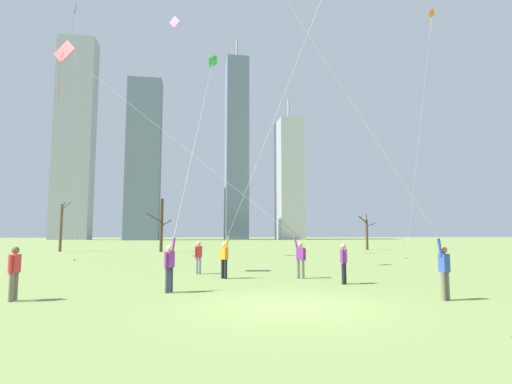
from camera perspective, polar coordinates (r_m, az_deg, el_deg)
The scene contains 18 objects.
ground_plane at distance 11.68m, azimuth 4.79°, elevation -15.78°, with size 400.00×400.00×0.00m, color #7A934C.
kite_flyer_foreground_right_red at distance 18.92m, azimuth -3.58°, elevation -0.69°, with size 12.36×3.85×12.06m.
kite_flyer_midfield_left_teal at distance 12.66m, azimuth 18.97°, elevation 0.49°, with size 12.06×2.30×17.57m.
kite_flyer_far_back_green at distance 15.53m, azimuth -10.95°, elevation -4.56°, with size 2.32×10.15×12.97m.
kite_flyer_midfield_right_pink at distance 16.61m, azimuth -0.29°, elevation 1.53°, with size 6.14×12.40×19.32m.
bystander_watching_nearby at distance 16.81m, azimuth 12.28°, elevation -9.53°, with size 0.36×0.43×1.62m.
bystander_far_off_by_trees at distance 14.34m, azimuth -30.96°, elevation -9.48°, with size 0.25×0.51×1.62m.
bystander_strolling_midfield at distance 20.68m, azimuth -8.14°, elevation -8.90°, with size 0.38×0.40×1.62m.
distant_kite_high_overhead_purple at distance 42.35m, azimuth -11.28°, elevation 20.80°, with size 2.73×1.75×23.07m.
distant_kite_drifting_right_orange at distance 45.81m, azimuth 23.30°, elevation 19.78°, with size 6.63×4.51×24.47m.
distant_kite_low_near_trees_blue at distance 40.55m, azimuth -24.14°, elevation 20.70°, with size 1.86×3.41×22.04m.
bare_tree_leftmost at distance 50.67m, azimuth -25.80°, elevation -4.25°, with size 1.81×3.20×5.54m.
bare_tree_rightmost at distance 52.11m, azimuth 15.33°, elevation -5.46°, with size 2.17×1.62×4.43m.
bare_tree_right_of_center at distance 46.10m, azimuth -13.21°, elevation -4.52°, with size 2.73×1.38×5.88m.
skyline_squat_block at distance 149.00m, azimuth -24.22°, elevation 7.04°, with size 11.99×7.76×68.02m.
skyline_mid_tower_left at distance 141.29m, azimuth 4.69°, elevation 1.78°, with size 8.13×11.81×49.69m.
skyline_slender_spire at distance 131.39m, azimuth -15.59°, elevation 4.53°, with size 10.34×7.02×50.53m.
skyline_mid_tower_right at distance 147.01m, azimuth -2.79°, elevation 6.19°, with size 7.84×11.24×73.48m.
Camera 1 is at (-2.72, -11.18, 2.01)m, focal length 28.33 mm.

